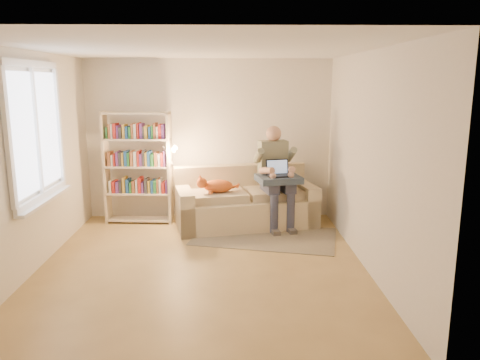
{
  "coord_description": "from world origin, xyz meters",
  "views": [
    {
      "loc": [
        0.36,
        -5.43,
        2.24
      ],
      "look_at": [
        0.49,
        1.0,
        0.88
      ],
      "focal_mm": 35.0,
      "sensor_mm": 36.0,
      "label": 1
    }
  ],
  "objects_px": {
    "person": "(276,171)",
    "laptop": "(281,172)",
    "cat": "(214,186)",
    "bookshelf": "(138,162)",
    "sofa": "(245,204)"
  },
  "relations": [
    {
      "from": "cat",
      "to": "laptop",
      "type": "xyz_separation_m",
      "value": [
        1.02,
        0.04,
        0.21
      ]
    },
    {
      "from": "person",
      "to": "laptop",
      "type": "bearing_deg",
      "value": -75.22
    },
    {
      "from": "cat",
      "to": "bookshelf",
      "type": "bearing_deg",
      "value": 149.44
    },
    {
      "from": "cat",
      "to": "bookshelf",
      "type": "distance_m",
      "value": 1.32
    },
    {
      "from": "bookshelf",
      "to": "sofa",
      "type": "bearing_deg",
      "value": -2.02
    },
    {
      "from": "sofa",
      "to": "cat",
      "type": "bearing_deg",
      "value": -165.2
    },
    {
      "from": "laptop",
      "to": "cat",
      "type": "bearing_deg",
      "value": 170.52
    },
    {
      "from": "person",
      "to": "sofa",
      "type": "bearing_deg",
      "value": 160.37
    },
    {
      "from": "sofa",
      "to": "laptop",
      "type": "height_order",
      "value": "laptop"
    },
    {
      "from": "laptop",
      "to": "person",
      "type": "bearing_deg",
      "value": 104.78
    },
    {
      "from": "person",
      "to": "bookshelf",
      "type": "distance_m",
      "value": 2.18
    },
    {
      "from": "sofa",
      "to": "laptop",
      "type": "bearing_deg",
      "value": -32.01
    },
    {
      "from": "sofa",
      "to": "person",
      "type": "bearing_deg",
      "value": -19.63
    },
    {
      "from": "sofa",
      "to": "bookshelf",
      "type": "height_order",
      "value": "bookshelf"
    },
    {
      "from": "laptop",
      "to": "bookshelf",
      "type": "relative_size",
      "value": 0.22
    }
  ]
}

